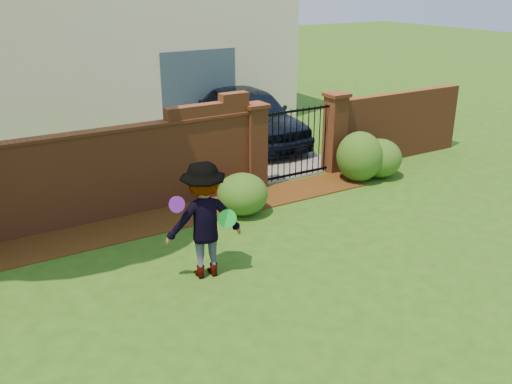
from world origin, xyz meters
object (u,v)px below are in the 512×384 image
man (204,221)px  frisbee_purple (177,204)px  car (254,117)px  frisbee_green (227,218)px

man → frisbee_purple: man is taller
car → frisbee_green: car is taller
frisbee_purple → frisbee_green: (0.74, -0.13, -0.34)m
car → man: bearing=-124.4°
man → car: bearing=-115.9°
car → frisbee_green: 7.32m
man → frisbee_purple: bearing=20.4°
frisbee_purple → car: bearing=50.9°
car → frisbee_green: (-4.09, -6.07, 0.20)m
car → frisbee_purple: 7.68m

